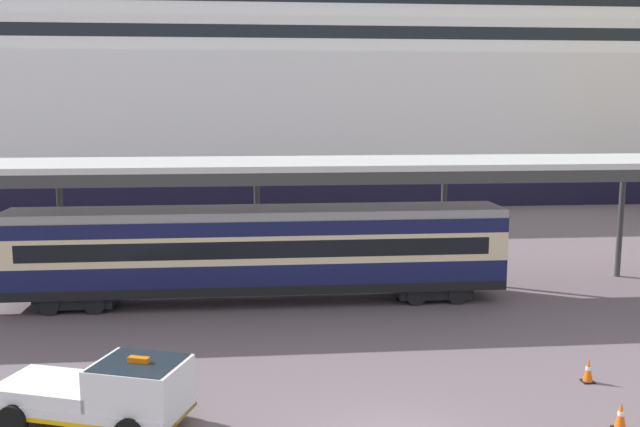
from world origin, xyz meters
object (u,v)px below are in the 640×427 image
at_px(traffic_cone_mid, 588,370).
at_px(quay_bollard, 125,372).
at_px(service_truck, 108,391).
at_px(traffic_cone_near, 621,416).
at_px(cruise_ship, 261,76).
at_px(train_carriage, 258,250).

bearing_deg(traffic_cone_mid, quay_bollard, 176.51).
bearing_deg(service_truck, traffic_cone_near, -6.23).
height_order(cruise_ship, train_carriage, cruise_ship).
bearing_deg(traffic_cone_near, cruise_ship, 98.74).
xyz_separation_m(train_carriage, service_truck, (-4.09, -11.62, -1.31)).
bearing_deg(train_carriage, cruise_ship, 88.87).
distance_m(traffic_cone_mid, quay_bollard, 14.18).
bearing_deg(service_truck, train_carriage, 70.59).
bearing_deg(quay_bollard, traffic_cone_mid, -3.49).
distance_m(traffic_cone_near, traffic_cone_mid, 3.24).
height_order(train_carriage, traffic_cone_near, train_carriage).
bearing_deg(cruise_ship, train_carriage, -91.13).
bearing_deg(quay_bollard, service_truck, -89.42).
height_order(train_carriage, service_truck, train_carriage).
xyz_separation_m(cruise_ship, traffic_cone_mid, (9.20, -52.37, -10.79)).
bearing_deg(cruise_ship, quay_bollard, -95.50).
bearing_deg(traffic_cone_mid, train_carriage, 135.35).
relative_size(train_carriage, traffic_cone_mid, 27.47).
relative_size(cruise_ship, service_truck, 29.37).
bearing_deg(train_carriage, traffic_cone_near, -54.37).
relative_size(service_truck, traffic_cone_near, 7.20).
height_order(traffic_cone_mid, quay_bollard, quay_bollard).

